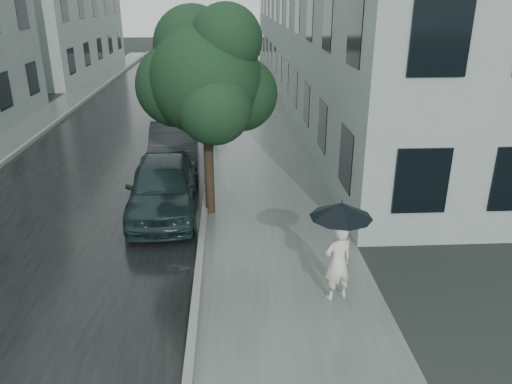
{
  "coord_description": "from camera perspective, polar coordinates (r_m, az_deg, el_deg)",
  "views": [
    {
      "loc": [
        -0.88,
        -8.52,
        5.43
      ],
      "look_at": [
        -0.32,
        1.78,
        1.3
      ],
      "focal_mm": 35.0,
      "sensor_mm": 36.0,
      "label": 1
    }
  ],
  "objects": [
    {
      "name": "car_far",
      "position": [
        16.82,
        -9.29,
        5.32
      ],
      "size": [
        1.79,
        4.49,
        1.45
      ],
      "primitive_type": "imported",
      "rotation": [
        0.0,
        0.0,
        0.06
      ],
      "color": "#212426",
      "rests_on": "ground"
    },
    {
      "name": "ground",
      "position": [
        10.14,
        2.37,
        -10.58
      ],
      "size": [
        120.0,
        120.0,
        0.0
      ],
      "primitive_type": "plane",
      "color": "black",
      "rests_on": "ground"
    },
    {
      "name": "kerb_near",
      "position": [
        21.22,
        -4.95,
        7.13
      ],
      "size": [
        0.15,
        60.0,
        0.15
      ],
      "primitive_type": "cube",
      "color": "slate",
      "rests_on": "ground"
    },
    {
      "name": "street_tree",
      "position": [
        12.44,
        -5.75,
        12.95
      ],
      "size": [
        3.54,
        3.21,
        5.26
      ],
      "color": "#332619",
      "rests_on": "ground"
    },
    {
      "name": "building_near",
      "position": [
        28.74,
        10.24,
        19.66
      ],
      "size": [
        7.02,
        36.0,
        9.0
      ],
      "color": "#8F9C98",
      "rests_on": "ground"
    },
    {
      "name": "kerb_far",
      "position": [
        22.56,
        -23.13,
        6.34
      ],
      "size": [
        0.15,
        60.0,
        0.15
      ],
      "primitive_type": "cube",
      "color": "slate",
      "rests_on": "ground"
    },
    {
      "name": "umbrella",
      "position": [
        9.05,
        9.73,
        -2.03
      ],
      "size": [
        1.19,
        1.19,
        1.07
      ],
      "rotation": [
        0.0,
        0.0,
        0.04
      ],
      "color": "black",
      "rests_on": "ground"
    },
    {
      "name": "car_near",
      "position": [
        13.24,
        -10.66,
        0.67
      ],
      "size": [
        2.01,
        4.4,
        1.46
      ],
      "primitive_type": "imported",
      "rotation": [
        0.0,
        0.0,
        0.07
      ],
      "color": "#1A2C2D",
      "rests_on": "ground"
    },
    {
      "name": "asphalt_road",
      "position": [
        21.63,
        -14.31,
        6.62
      ],
      "size": [
        6.85,
        60.0,
        0.0
      ],
      "primitive_type": "cube",
      "color": "black",
      "rests_on": "ground"
    },
    {
      "name": "sidewalk_far",
      "position": [
        22.91,
        -25.28,
        6.03
      ],
      "size": [
        1.7,
        60.0,
        0.01
      ],
      "primitive_type": "cube",
      "color": "#4C5451",
      "rests_on": "ground"
    },
    {
      "name": "pedestrian",
      "position": [
        9.48,
        9.36,
        -7.93
      ],
      "size": [
        0.65,
        0.53,
        1.53
      ],
      "primitive_type": "imported",
      "rotation": [
        0.0,
        0.0,
        3.48
      ],
      "color": "silver",
      "rests_on": "sidewalk"
    },
    {
      "name": "building_far_b",
      "position": [
        40.64,
        -22.83,
        18.24
      ],
      "size": [
        7.02,
        18.0,
        8.0
      ],
      "color": "#8F9C98",
      "rests_on": "ground"
    },
    {
      "name": "lamp_post",
      "position": [
        20.7,
        -5.28,
        14.32
      ],
      "size": [
        0.84,
        0.41,
        4.8
      ],
      "rotation": [
        0.0,
        0.0,
        -0.21
      ],
      "color": "black",
      "rests_on": "ground"
    },
    {
      "name": "sidewalk",
      "position": [
        21.25,
        0.02,
        7.04
      ],
      "size": [
        3.5,
        60.0,
        0.01
      ],
      "primitive_type": "cube",
      "color": "slate",
      "rests_on": "ground"
    }
  ]
}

